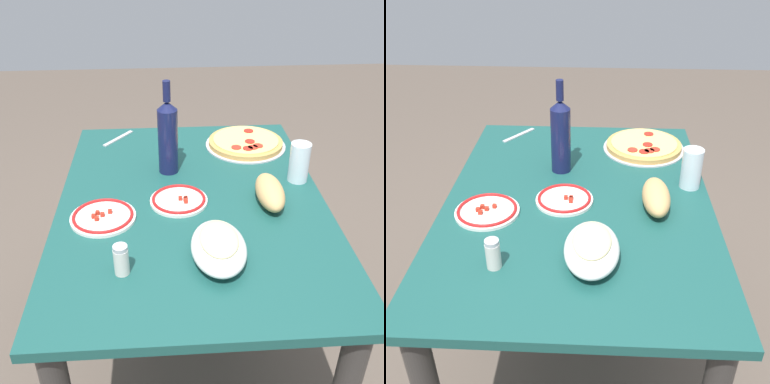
# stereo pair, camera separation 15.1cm
# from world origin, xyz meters

# --- Properties ---
(ground_plane) EXTENTS (8.00, 8.00, 0.00)m
(ground_plane) POSITION_xyz_m (0.00, 0.00, 0.00)
(ground_plane) COLOR brown
(ground_plane) RESTS_ON ground
(dining_table) EXTENTS (1.18, 0.86, 0.75)m
(dining_table) POSITION_xyz_m (0.00, 0.00, 0.62)
(dining_table) COLOR #194C47
(dining_table) RESTS_ON ground
(pepperoni_pizza) EXTENTS (0.32, 0.32, 0.03)m
(pepperoni_pizza) POSITION_xyz_m (-0.39, 0.24, 0.77)
(pepperoni_pizza) COLOR #B7B7BC
(pepperoni_pizza) RESTS_ON dining_table
(baked_pasta_dish) EXTENTS (0.24, 0.15, 0.08)m
(baked_pasta_dish) POSITION_xyz_m (0.30, 0.05, 0.79)
(baked_pasta_dish) COLOR white
(baked_pasta_dish) RESTS_ON dining_table
(wine_bottle) EXTENTS (0.07, 0.07, 0.33)m
(wine_bottle) POSITION_xyz_m (-0.20, -0.07, 0.89)
(wine_bottle) COLOR #141942
(wine_bottle) RESTS_ON dining_table
(water_glass) EXTENTS (0.07, 0.07, 0.14)m
(water_glass) POSITION_xyz_m (-0.11, 0.38, 0.82)
(water_glass) COLOR silver
(water_glass) RESTS_ON dining_table
(side_plate_near) EXTENTS (0.19, 0.19, 0.02)m
(side_plate_near) POSITION_xyz_m (0.01, -0.04, 0.76)
(side_plate_near) COLOR white
(side_plate_near) RESTS_ON dining_table
(side_plate_far) EXTENTS (0.20, 0.20, 0.02)m
(side_plate_far) POSITION_xyz_m (0.09, -0.28, 0.76)
(side_plate_far) COLOR white
(side_plate_far) RESTS_ON dining_table
(bread_loaf) EXTENTS (0.21, 0.09, 0.08)m
(bread_loaf) POSITION_xyz_m (0.03, 0.25, 0.79)
(bread_loaf) COLOR tan
(bread_loaf) RESTS_ON dining_table
(spice_shaker) EXTENTS (0.04, 0.04, 0.09)m
(spice_shaker) POSITION_xyz_m (0.34, -0.21, 0.80)
(spice_shaker) COLOR silver
(spice_shaker) RESTS_ON dining_table
(fork_right) EXTENTS (0.15, 0.11, 0.00)m
(fork_right) POSITION_xyz_m (-0.49, -0.27, 0.76)
(fork_right) COLOR #B7B7BC
(fork_right) RESTS_ON dining_table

